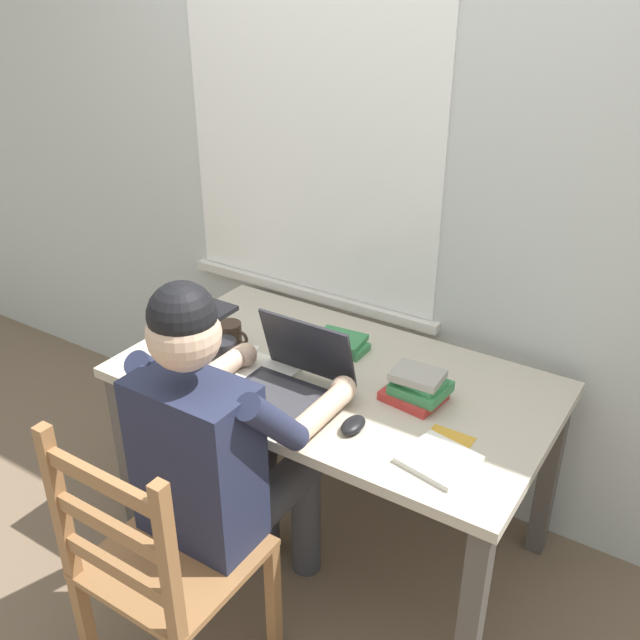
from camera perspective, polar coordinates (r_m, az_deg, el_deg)
ground_plane at (r=2.76m, az=1.06°, el=-16.96°), size 8.00×8.00×0.00m
back_wall at (r=2.48m, az=7.14°, el=12.41°), size 6.00×0.08×2.60m
desk at (r=2.37m, az=1.19°, el=-6.27°), size 1.41×0.80×0.70m
seated_person at (r=2.07m, az=-7.92°, el=-10.21°), size 0.50×0.60×1.24m
wooden_chair at (r=2.07m, az=-12.75°, el=-18.94°), size 0.42×0.42×0.93m
laptop at (r=2.21m, az=-2.27°, el=-4.75°), size 0.33×0.29×0.23m
computer_mouse at (r=2.07m, az=2.70°, el=-8.47°), size 0.06×0.10×0.03m
coffee_mug_white at (r=2.43m, az=-10.99°, el=-2.20°), size 0.11×0.07×0.10m
coffee_mug_dark at (r=2.38m, az=-7.72°, el=-2.62°), size 0.12×0.09×0.09m
coffee_mug_spare at (r=2.49m, az=-7.29°, el=-1.22°), size 0.13×0.09×0.09m
book_stack_main at (r=2.20m, az=7.87°, el=-5.38°), size 0.20×0.17×0.11m
book_stack_side at (r=2.47m, az=1.65°, el=-1.85°), size 0.19×0.14×0.05m
paper_pile_near_laptop at (r=2.46m, az=-7.64°, el=-2.76°), size 0.24×0.21×0.01m
paper_pile_back_corner at (r=1.98m, az=9.57°, el=-11.04°), size 0.21×0.21×0.02m
paper_pile_side at (r=2.34m, az=-4.51°, el=-4.21°), size 0.19×0.18×0.01m
landscape_photo_print at (r=2.07m, az=10.40°, el=-9.44°), size 0.13×0.09×0.00m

